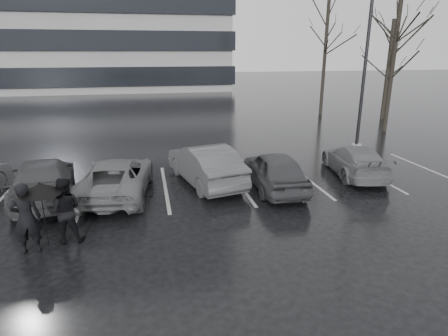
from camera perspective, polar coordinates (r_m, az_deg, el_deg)
name	(u,v)px	position (r m, az deg, el deg)	size (l,w,h in m)	color
ground	(239,209)	(12.12, 2.25, -6.28)	(160.00, 160.00, 0.00)	black
car_main	(274,170)	(13.83, 7.67, -0.30)	(1.64, 4.08, 1.39)	black
car_west_a	(205,164)	(14.26, -2.89, 0.62)	(1.59, 4.56, 1.50)	#2E2E30
car_west_b	(117,177)	(13.60, -16.01, -1.34)	(2.16, 4.68, 1.30)	#49494C
car_west_c	(43,179)	(14.13, -25.84, -1.56)	(1.95, 4.79, 1.39)	black
car_east	(354,160)	(16.12, 19.24, 1.10)	(1.71, 4.20, 1.22)	#49494C
pedestrian_left	(26,218)	(10.49, -27.92, -6.78)	(0.68, 0.45, 1.86)	black
pedestrian_right	(65,210)	(10.68, -23.11, -5.95)	(0.86, 0.67, 1.78)	black
umbrella	(40,188)	(10.34, -26.25, -2.82)	(1.04, 1.04, 1.77)	black
lamp_post	(365,63)	(20.29, 20.74, 14.71)	(0.51, 0.51, 9.37)	gray
stall_stripes	(202,185)	(14.25, -3.31, -2.58)	(19.72, 5.00, 0.00)	#9D9D9F
tree_east	(393,66)	(25.47, 24.30, 13.99)	(0.26, 0.26, 8.00)	black
tree_ne	(388,71)	(30.20, 23.68, 13.41)	(0.26, 0.26, 7.00)	black
tree_north	(325,59)	(30.98, 15.07, 15.70)	(0.26, 0.26, 8.50)	black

